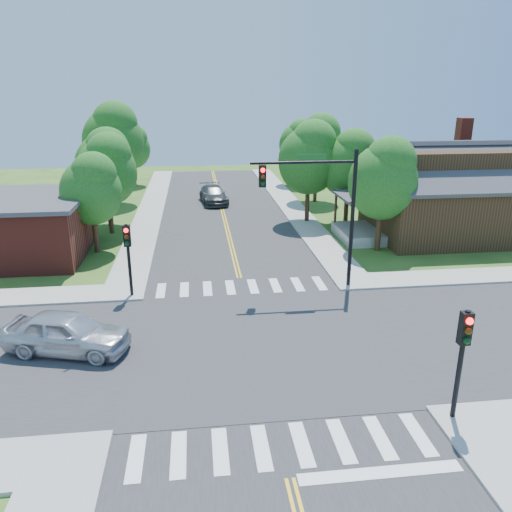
{
  "coord_description": "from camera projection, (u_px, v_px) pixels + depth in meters",
  "views": [
    {
      "loc": [
        -2.22,
        -18.1,
        10.02
      ],
      "look_at": [
        0.59,
        4.82,
        2.2
      ],
      "focal_mm": 35.0,
      "sensor_mm": 36.0,
      "label": 1
    }
  ],
  "objects": [
    {
      "name": "ground",
      "position": [
        256.0,
        345.0,
        20.49
      ],
      "size": [
        100.0,
        100.0,
        0.0
      ],
      "primitive_type": "plane",
      "color": "#35571B",
      "rests_on": "ground"
    },
    {
      "name": "road_ns",
      "position": [
        256.0,
        344.0,
        20.48
      ],
      "size": [
        10.0,
        90.0,
        0.04
      ],
      "primitive_type": "cube",
      "color": "#2D2D30",
      "rests_on": "ground"
    },
    {
      "name": "road_ew",
      "position": [
        256.0,
        344.0,
        20.48
      ],
      "size": [
        90.0,
        10.0,
        0.04
      ],
      "primitive_type": "cube",
      "color": "#2D2D30",
      "rests_on": "ground"
    },
    {
      "name": "intersection_patch",
      "position": [
        256.0,
        345.0,
        20.49
      ],
      "size": [
        10.2,
        10.2,
        0.06
      ],
      "primitive_type": "cube",
      "color": "#2D2D30",
      "rests_on": "ground"
    },
    {
      "name": "sidewalk_ne",
      "position": [
        440.0,
        228.0,
        37.16
      ],
      "size": [
        40.0,
        40.0,
        0.14
      ],
      "color": "#9E9B93",
      "rests_on": "ground"
    },
    {
      "name": "crosswalk_north",
      "position": [
        242.0,
        287.0,
        26.3
      ],
      "size": [
        8.85,
        2.0,
        0.01
      ],
      "color": "white",
      "rests_on": "ground"
    },
    {
      "name": "crosswalk_south",
      "position": [
        282.0,
        445.0,
        14.64
      ],
      "size": [
        8.85,
        2.0,
        0.01
      ],
      "color": "white",
      "rests_on": "ground"
    },
    {
      "name": "centerline",
      "position": [
        256.0,
        344.0,
        20.47
      ],
      "size": [
        0.3,
        90.0,
        0.01
      ],
      "color": "yellow",
      "rests_on": "ground"
    },
    {
      "name": "stop_bar",
      "position": [
        380.0,
        474.0,
        13.63
      ],
      "size": [
        4.6,
        0.45,
        0.09
      ],
      "primitive_type": "cube",
      "color": "white",
      "rests_on": "ground"
    },
    {
      "name": "signal_mast_ne",
      "position": [
        321.0,
        198.0,
        24.64
      ],
      "size": [
        5.3,
        0.42,
        7.2
      ],
      "color": "black",
      "rests_on": "ground"
    },
    {
      "name": "signal_pole_se",
      "position": [
        463.0,
        345.0,
        14.99
      ],
      "size": [
        0.34,
        0.42,
        3.8
      ],
      "color": "black",
      "rests_on": "ground"
    },
    {
      "name": "signal_pole_nw",
      "position": [
        128.0,
        247.0,
        24.23
      ],
      "size": [
        0.34,
        0.42,
        3.8
      ],
      "color": "black",
      "rests_on": "ground"
    },
    {
      "name": "house_ne",
      "position": [
        447.0,
        189.0,
        34.54
      ],
      "size": [
        13.05,
        8.8,
        7.11
      ],
      "color": "black",
      "rests_on": "ground"
    },
    {
      "name": "building_nw",
      "position": [
        1.0,
        227.0,
        30.66
      ],
      "size": [
        10.4,
        8.4,
        3.73
      ],
      "color": "maroon",
      "rests_on": "ground"
    },
    {
      "name": "tree_e_a",
      "position": [
        385.0,
        177.0,
        30.78
      ],
      "size": [
        4.3,
        4.09,
        7.31
      ],
      "color": "#382314",
      "rests_on": "ground"
    },
    {
      "name": "tree_e_b",
      "position": [
        350.0,
        162.0,
        37.09
      ],
      "size": [
        4.26,
        4.05,
        7.25
      ],
      "color": "#382314",
      "rests_on": "ground"
    },
    {
      "name": "tree_e_c",
      "position": [
        318.0,
        144.0,
        44.49
      ],
      "size": [
        4.68,
        4.45,
        7.96
      ],
      "color": "#382314",
      "rests_on": "ground"
    },
    {
      "name": "tree_e_d",
      "position": [
        299.0,
        142.0,
        52.58
      ],
      "size": [
        4.1,
        3.9,
        6.97
      ],
      "color": "#382314",
      "rests_on": "ground"
    },
    {
      "name": "tree_w_a",
      "position": [
        92.0,
        187.0,
        30.71
      ],
      "size": [
        3.76,
        3.57,
        6.38
      ],
      "color": "#382314",
      "rests_on": "ground"
    },
    {
      "name": "tree_w_b",
      "position": [
        106.0,
        162.0,
        36.66
      ],
      "size": [
        4.33,
        4.12,
        7.37
      ],
      "color": "#382314",
      "rests_on": "ground"
    },
    {
      "name": "tree_w_c",
      "position": [
        114.0,
        137.0,
        43.56
      ],
      "size": [
        5.3,
        5.03,
        9.01
      ],
      "color": "#382314",
      "rests_on": "ground"
    },
    {
      "name": "tree_w_d",
      "position": [
        133.0,
        146.0,
        52.56
      ],
      "size": [
        3.74,
        3.55,
        6.35
      ],
      "color": "#382314",
      "rests_on": "ground"
    },
    {
      "name": "tree_house",
      "position": [
        310.0,
        156.0,
        37.4
      ],
      "size": [
        4.62,
        4.39,
        7.86
      ],
      "color": "#382314",
      "rests_on": "ground"
    },
    {
      "name": "tree_bldg",
      "position": [
        107.0,
        168.0,
        34.64
      ],
      "size": [
        4.24,
        4.03,
        7.21
      ],
      "color": "#382314",
      "rests_on": "ground"
    },
    {
      "name": "car_silver",
      "position": [
        67.0,
        333.0,
        19.62
      ],
      "size": [
        4.51,
        5.93,
        1.67
      ],
      "primitive_type": "imported",
      "rotation": [
        0.0,
        0.0,
        1.3
      ],
      "color": "silver",
      "rests_on": "ground"
    },
    {
      "name": "car_dgrey",
      "position": [
        214.0,
        195.0,
        45.16
      ],
      "size": [
        3.32,
        5.73,
        1.52
      ],
      "primitive_type": "imported",
      "rotation": [
        0.0,
        0.0,
        0.11
      ],
      "color": "#34373A",
      "rests_on": "ground"
    }
  ]
}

